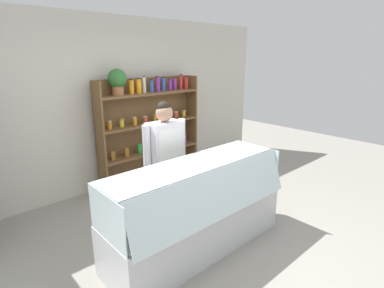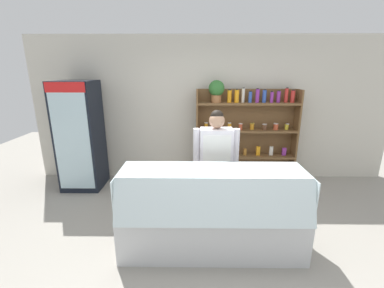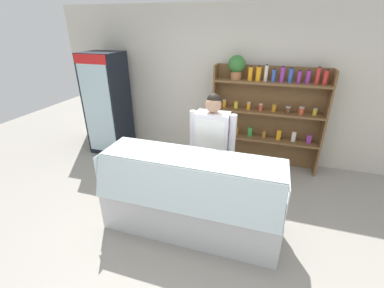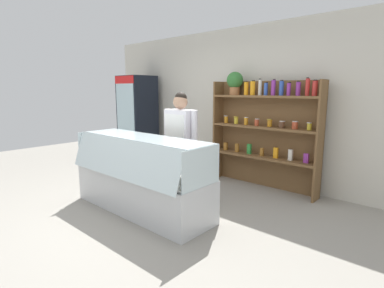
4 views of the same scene
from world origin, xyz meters
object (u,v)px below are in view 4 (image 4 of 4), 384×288
Objects in this scene: shelving_unit at (261,123)px; deli_display_case at (141,188)px; shop_clerk at (180,137)px; drinks_fridge at (138,120)px.

deli_display_case is (-0.68, -1.97, -0.77)m from shelving_unit.
deli_display_case is 0.92m from shop_clerk.
shelving_unit reaches higher than shop_clerk.
shelving_unit is at bearing 5.00° from drinks_fridge.
drinks_fridge is 2.55m from shop_clerk.
shop_clerk is at bearing 82.09° from deli_display_case.
drinks_fridge is at bearing -175.00° from shelving_unit.
deli_display_case is at bearing -37.59° from drinks_fridge.
shelving_unit is 0.91× the size of deli_display_case.
shop_clerk is at bearing -114.27° from shelving_unit.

